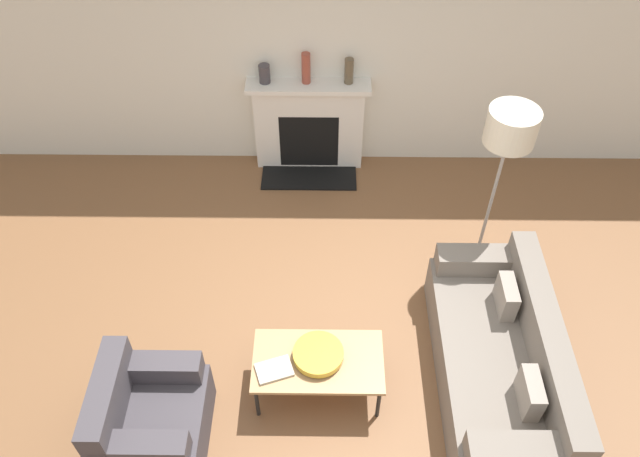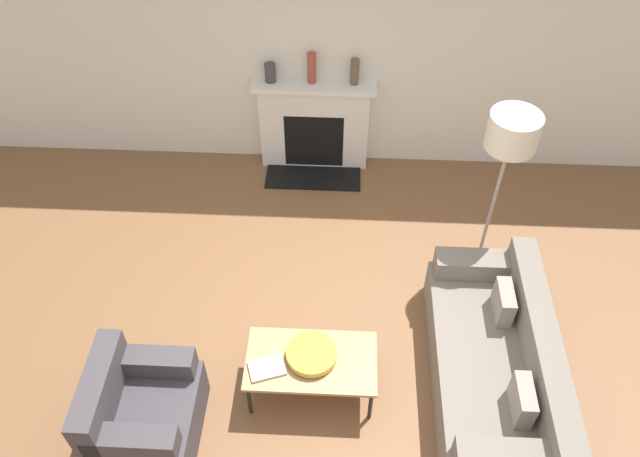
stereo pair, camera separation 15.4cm
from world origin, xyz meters
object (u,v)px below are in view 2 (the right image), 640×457
at_px(fireplace, 314,126).
at_px(couch, 496,366).
at_px(floor_lamp, 510,141).
at_px(mantel_vase_center_right, 355,72).
at_px(armchair_near, 142,413).
at_px(coffee_table, 311,362).
at_px(bowl, 312,354).
at_px(book, 267,368).
at_px(mantel_vase_center_left, 312,68).
at_px(mantel_vase_left, 270,73).

xyz_separation_m(fireplace, couch, (1.60, -2.76, -0.22)).
height_order(floor_lamp, mantel_vase_center_right, floor_lamp).
distance_m(fireplace, armchair_near, 3.49).
relative_size(floor_lamp, mantel_vase_center_right, 6.47).
height_order(coffee_table, bowl, bowl).
xyz_separation_m(fireplace, coffee_table, (0.14, -2.85, -0.14)).
height_order(book, mantel_vase_center_left, mantel_vase_center_left).
distance_m(couch, armchair_near, 2.76).
xyz_separation_m(fireplace, mantel_vase_left, (-0.44, 0.02, 0.64)).
distance_m(mantel_vase_left, mantel_vase_center_left, 0.43).
bearing_deg(bowl, mantel_vase_left, 101.54).
bearing_deg(fireplace, mantel_vase_left, 178.05).
relative_size(coffee_table, floor_lamp, 0.58).
bearing_deg(mantel_vase_center_right, armchair_near, -114.61).
distance_m(couch, mantel_vase_center_left, 3.34).
height_order(coffee_table, floor_lamp, floor_lamp).
distance_m(coffee_table, mantel_vase_left, 3.03).
bearing_deg(mantel_vase_center_right, book, -101.63).
xyz_separation_m(mantel_vase_center_left, mantel_vase_center_right, (0.43, 0.00, -0.03)).
xyz_separation_m(book, mantel_vase_left, (-0.24, 2.96, 0.73)).
bearing_deg(armchair_near, mantel_vase_center_right, -24.61).
relative_size(bowl, floor_lamp, 0.23).
distance_m(bowl, mantel_vase_left, 2.98).
distance_m(fireplace, mantel_vase_center_right, 0.79).
relative_size(bowl, book, 1.23).
height_order(book, mantel_vase_center_right, mantel_vase_center_right).
bearing_deg(mantel_vase_left, armchair_near, -101.36).
relative_size(armchair_near, coffee_table, 0.79).
bearing_deg(fireplace, mantel_vase_center_right, 2.11).
distance_m(fireplace, mantel_vase_left, 0.78).
height_order(mantel_vase_left, mantel_vase_center_left, mantel_vase_center_left).
relative_size(bowl, mantel_vase_center_left, 1.20).
bearing_deg(mantel_vase_center_right, coffee_table, -95.48).
height_order(fireplace, mantel_vase_center_left, mantel_vase_center_left).
bearing_deg(fireplace, floor_lamp, -40.71).
height_order(coffee_table, mantel_vase_center_right, mantel_vase_center_right).
distance_m(book, mantel_vase_center_right, 3.12).
bearing_deg(bowl, book, -160.08).
bearing_deg(book, floor_lamp, 20.23).
bearing_deg(mantel_vase_center_left, armchair_near, -108.15).
xyz_separation_m(couch, bowl, (-1.46, -0.06, 0.16)).
bearing_deg(couch, mantel_vase_center_left, -149.75).
relative_size(book, floor_lamp, 0.18).
xyz_separation_m(couch, floor_lamp, (0.06, 1.33, 1.20)).
height_order(couch, book, couch).
bearing_deg(mantel_vase_center_right, floor_lamp, -49.10).
height_order(couch, armchair_near, armchair_near).
xyz_separation_m(couch, mantel_vase_center_left, (-1.62, 2.78, 0.92)).
height_order(armchair_near, floor_lamp, floor_lamp).
xyz_separation_m(coffee_table, mantel_vase_center_left, (-0.16, 2.87, 0.84)).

